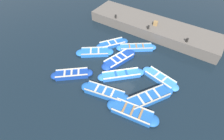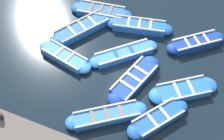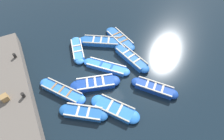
# 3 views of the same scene
# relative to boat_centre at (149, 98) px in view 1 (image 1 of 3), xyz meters

# --- Properties ---
(ground_plane) EXTENTS (120.00, 120.00, 0.00)m
(ground_plane) POSITION_rel_boat_centre_xyz_m (-1.27, -3.28, -0.19)
(ground_plane) COLOR black
(boat_centre) EXTENTS (3.84, 2.85, 0.43)m
(boat_centre) POSITION_rel_boat_centre_xyz_m (0.00, 0.00, 0.00)
(boat_centre) COLOR #1E59AD
(boat_centre) RESTS_ON ground
(boat_bow_out) EXTENTS (2.72, 3.23, 0.39)m
(boat_bow_out) POSITION_rel_boat_centre_xyz_m (-1.85, -6.10, -0.02)
(boat_bow_out) COLOR blue
(boat_bow_out) RESTS_ON ground
(boat_outer_left) EXTENTS (1.42, 3.27, 0.40)m
(boat_outer_left) POSITION_rel_boat_centre_xyz_m (-2.15, -0.04, -0.01)
(boat_outer_left) COLOR #3884E0
(boat_outer_left) RESTS_ON ground
(boat_alongside) EXTENTS (3.63, 1.88, 0.45)m
(boat_alongside) POSITION_rel_boat_centre_xyz_m (-2.18, -3.79, 0.01)
(boat_alongside) COLOR navy
(boat_alongside) RESTS_ON ground
(boat_broadside) EXTENTS (2.68, 2.97, 0.46)m
(boat_broadside) POSITION_rel_boat_centre_xyz_m (1.27, -5.96, 0.02)
(boat_broadside) COLOR navy
(boat_broadside) RESTS_ON ground
(boat_end_of_row) EXTENTS (1.40, 3.67, 0.41)m
(boat_end_of_row) POSITION_rel_boat_centre_xyz_m (1.60, -0.41, -0.01)
(boat_end_of_row) COLOR #1E59AD
(boat_end_of_row) RESTS_ON ground
(boat_tucked) EXTENTS (1.53, 3.73, 0.46)m
(boat_tucked) POSITION_rel_boat_centre_xyz_m (1.31, -2.82, 0.02)
(boat_tucked) COLOR #1E59AD
(boat_tucked) RESTS_ON ground
(boat_near_quay) EXTENTS (2.74, 3.39, 0.41)m
(boat_near_quay) POSITION_rel_boat_centre_xyz_m (-4.44, -3.32, -0.01)
(boat_near_quay) COLOR blue
(boat_near_quay) RESTS_ON ground
(boat_far_corner) EXTENTS (3.08, 3.18, 0.38)m
(boat_far_corner) POSITION_rel_boat_centre_xyz_m (-0.82, -2.74, -0.03)
(boat_far_corner) COLOR blue
(boat_far_corner) RESTS_ON ground
(boat_outer_right) EXTENTS (3.00, 2.45, 0.41)m
(boat_outer_right) POSITION_rel_boat_centre_xyz_m (-3.71, -5.45, -0.01)
(boat_outer_right) COLOR #1E59AD
(boat_outer_right) RESTS_ON ground
(quay_wall) EXTENTS (3.32, 13.14, 1.02)m
(quay_wall) POSITION_rel_boat_centre_xyz_m (-7.90, -3.28, 0.33)
(quay_wall) COLOR #605951
(quay_wall) RESTS_ON ground
(bollard_north) EXTENTS (0.20, 0.20, 0.35)m
(bollard_north) POSITION_rel_boat_centre_xyz_m (-6.59, -6.93, 1.01)
(bollard_north) COLOR black
(bollard_north) RESTS_ON quay_wall
(bollard_mid_north) EXTENTS (0.20, 0.20, 0.35)m
(bollard_mid_north) POSITION_rel_boat_centre_xyz_m (-6.59, -3.28, 1.01)
(bollard_mid_north) COLOR black
(bollard_mid_north) RESTS_ON quay_wall
(bollard_mid_south) EXTENTS (0.20, 0.20, 0.35)m
(bollard_mid_south) POSITION_rel_boat_centre_xyz_m (-6.59, 0.38, 1.01)
(bollard_mid_south) COLOR black
(bollard_mid_south) RESTS_ON quay_wall
(wooden_crate) EXTENTS (0.45, 0.45, 0.39)m
(wooden_crate) POSITION_rel_boat_centre_xyz_m (-7.59, -2.99, 1.03)
(wooden_crate) COLOR olive
(wooden_crate) RESTS_ON quay_wall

